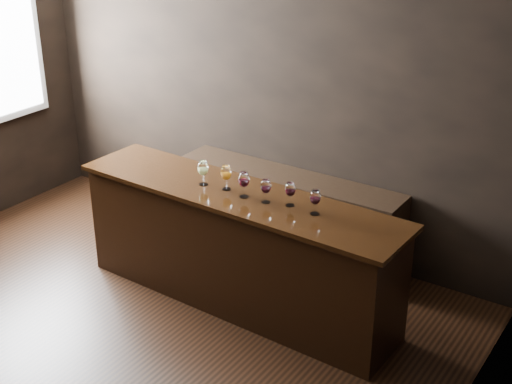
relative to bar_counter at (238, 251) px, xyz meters
The scene contains 11 objects.
ground 1.32m from the bar_counter, 116.27° to the right, with size 5.00×5.00×0.00m, color black.
room_shell 1.83m from the bar_counter, 128.16° to the right, with size 5.02×4.52×2.81m.
bar_counter is the anchor object (origin of this frame).
bar_top 0.49m from the bar_counter, ahead, with size 2.81×0.65×0.04m, color black.
back_bar_shelf 0.94m from the bar_counter, 95.82° to the left, with size 2.17×0.40×0.78m, color black.
glass_white 0.72m from the bar_counter, behind, with size 0.09×0.09×0.20m.
glass_amber 0.65m from the bar_counter, behind, with size 0.08×0.08×0.20m.
glass_red_a 0.66m from the bar_counter, 20.10° to the right, with size 0.09×0.09×0.21m.
glass_red_b 0.70m from the bar_counter, ahead, with size 0.08×0.08×0.19m.
glass_red_c 0.79m from the bar_counter, ahead, with size 0.08×0.08×0.19m.
glass_red_d 0.94m from the bar_counter, ahead, with size 0.08×0.08×0.19m.
Camera 1 is at (3.44, -2.99, 3.27)m, focal length 50.00 mm.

